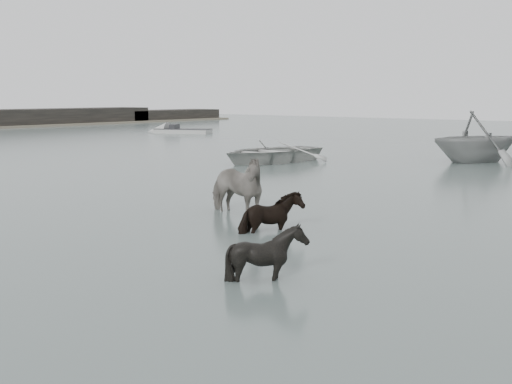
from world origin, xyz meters
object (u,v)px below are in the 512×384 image
pony_pinto (235,181)px  pony_black (267,244)px  pony_dark (272,204)px  rowboat_lead (270,150)px

pony_pinto → pony_black: size_ratio=1.72×
pony_pinto → pony_black: pony_pinto is taller
pony_dark → pony_black: 3.83m
pony_pinto → rowboat_lead: (-7.50, 11.05, -0.33)m
pony_pinto → pony_dark: 2.34m
pony_dark → pony_black: (2.29, -3.07, -0.03)m
pony_black → rowboat_lead: bearing=34.5°
pony_black → pony_pinto: bearing=42.9°
pony_black → rowboat_lead: size_ratio=0.23×
rowboat_lead → pony_black: bearing=-43.6°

